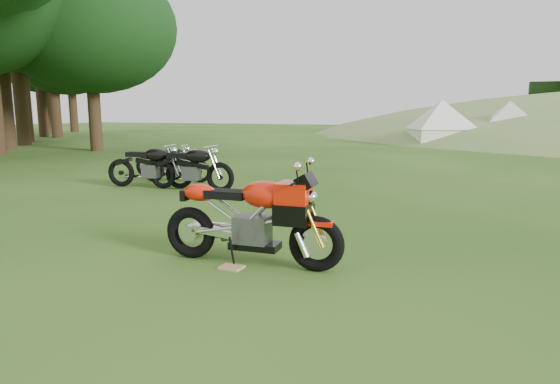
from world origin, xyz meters
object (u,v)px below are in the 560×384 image
at_px(vintage_moto_c, 177,165).
at_px(tent_left, 441,122).
at_px(sport_motorcycle, 250,212).
at_px(plywood_board, 231,267).
at_px(tent_mid, 509,122).
at_px(vintage_moto_a, 190,166).
at_px(vintage_moto_b, 149,165).
at_px(vintage_moto_d, 168,160).

xyz_separation_m(vintage_moto_c, tent_left, (5.09, 17.21, 0.81)).
distance_m(sport_motorcycle, vintage_moto_c, 6.95).
distance_m(plywood_board, vintage_moto_c, 7.03).
xyz_separation_m(sport_motorcycle, tent_mid, (3.80, 23.67, 0.60)).
bearing_deg(vintage_moto_c, tent_left, 56.94).
xyz_separation_m(vintage_moto_a, vintage_moto_b, (-1.13, -0.02, -0.01)).
height_order(vintage_moto_d, tent_mid, tent_mid).
bearing_deg(vintage_moto_d, tent_mid, 48.59).
distance_m(plywood_board, vintage_moto_d, 8.01).
distance_m(vintage_moto_a, vintage_moto_c, 1.44).
relative_size(sport_motorcycle, vintage_moto_a, 1.00).
height_order(plywood_board, tent_left, tent_left).
bearing_deg(vintage_moto_b, tent_left, 62.74).
bearing_deg(tent_left, vintage_moto_b, -128.32).
bearing_deg(vintage_moto_d, vintage_moto_b, -82.07).
bearing_deg(tent_left, tent_mid, -1.14).
xyz_separation_m(plywood_board, vintage_moto_b, (-4.61, 4.37, 0.54)).
distance_m(vintage_moto_a, tent_left, 18.63).
bearing_deg(tent_mid, vintage_moto_b, -120.26).
height_order(vintage_moto_a, tent_left, tent_left).
xyz_separation_m(sport_motorcycle, vintage_moto_b, (-4.75, 4.14, -0.09)).
distance_m(plywood_board, tent_left, 22.61).
bearing_deg(tent_left, vintage_moto_d, -131.87).
relative_size(sport_motorcycle, vintage_moto_b, 1.01).
bearing_deg(vintage_moto_d, plywood_board, -62.89).
bearing_deg(vintage_moto_b, tent_mid, 54.92).
distance_m(sport_motorcycle, vintage_moto_b, 6.30).
height_order(plywood_board, vintage_moto_b, vintage_moto_b).
xyz_separation_m(plywood_board, vintage_moto_c, (-4.54, 5.35, 0.44)).
bearing_deg(plywood_board, vintage_moto_b, 136.52).
bearing_deg(tent_left, sport_motorcycle, -113.55).
relative_size(plywood_board, tent_left, 0.09).
xyz_separation_m(plywood_board, vintage_moto_a, (-3.48, 4.39, 0.55)).
xyz_separation_m(vintage_moto_b, tent_left, (5.16, 18.20, 0.71)).
xyz_separation_m(sport_motorcycle, tent_left, (0.41, 22.34, 0.62)).
relative_size(sport_motorcycle, vintage_moto_d, 1.16).
bearing_deg(sport_motorcycle, vintage_moto_b, 134.17).
bearing_deg(vintage_moto_a, vintage_moto_b, 178.91).
relative_size(vintage_moto_d, tent_left, 0.63).
relative_size(plywood_board, vintage_moto_d, 0.14).
xyz_separation_m(vintage_moto_b, vintage_moto_c, (0.07, 0.99, -0.10)).
xyz_separation_m(sport_motorcycle, plywood_board, (-0.14, -0.22, -0.62)).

